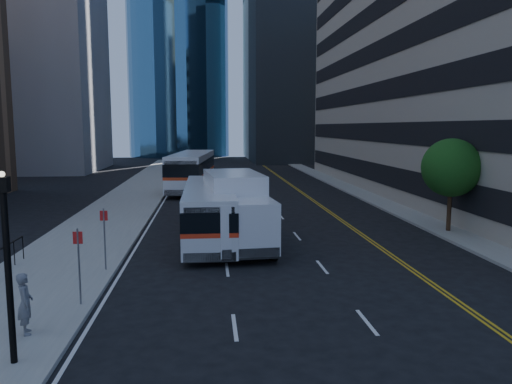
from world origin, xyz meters
TOP-DOWN VIEW (x-y plane):
  - ground at (0.00, 0.00)m, footprint 160.00×160.00m
  - sidewalk_west at (-10.50, 25.00)m, footprint 5.00×90.00m
  - sidewalk_east at (9.00, 25.00)m, footprint 2.00×90.00m
  - midrise_west at (-28.00, 52.00)m, footprint 18.00×18.00m
  - street_tree at (9.00, 8.00)m, footprint 3.20×3.20m
  - lamp_post at (-9.00, -6.00)m, footprint 0.28×0.28m
  - bus_front at (-4.23, 7.58)m, footprint 2.46×11.03m
  - bus_rear at (-5.78, 28.51)m, footprint 4.24×13.62m
  - box_truck at (-2.87, 6.02)m, footprint 3.29×7.68m
  - pedestrian at (-9.31, -4.25)m, footprint 0.62×0.74m

SIDE VIEW (x-z plane):
  - ground at x=0.00m, z-range 0.00..0.00m
  - sidewalk_west at x=-10.50m, z-range 0.00..0.15m
  - sidewalk_east at x=9.00m, z-range 0.00..0.15m
  - pedestrian at x=-9.31m, z-range 0.15..1.89m
  - bus_front at x=-4.23m, z-range 0.13..2.97m
  - box_truck at x=-2.87m, z-range 0.10..3.67m
  - bus_rear at x=-5.78m, z-range 0.16..3.61m
  - lamp_post at x=-9.00m, z-range 0.44..5.00m
  - street_tree at x=9.00m, z-range 1.09..6.19m
  - midrise_west at x=-28.00m, z-range 0.00..35.00m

